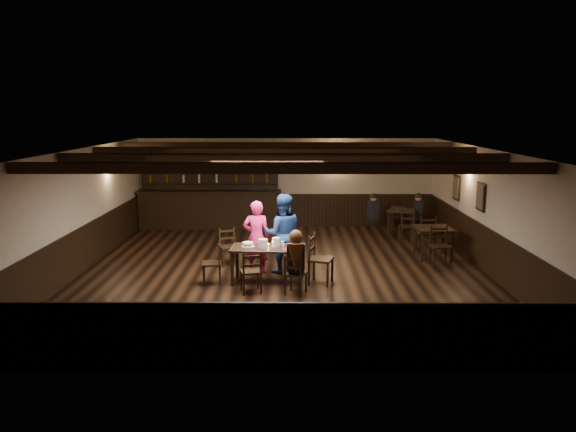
{
  "coord_description": "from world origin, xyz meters",
  "views": [
    {
      "loc": [
        0.17,
        -12.11,
        3.52
      ],
      "look_at": [
        0.09,
        0.2,
        1.2
      ],
      "focal_mm": 35.0,
      "sensor_mm": 36.0,
      "label": 1
    }
  ],
  "objects_px": {
    "man_blue": "(282,234)",
    "cake": "(248,245)",
    "bar_counter": "(209,204)",
    "dining_table": "(268,251)",
    "chair_near_left": "(251,269)",
    "chair_near_right": "(294,272)",
    "woman_pink": "(256,237)"
  },
  "relations": [
    {
      "from": "chair_near_right",
      "to": "cake",
      "type": "relative_size",
      "value": 2.84
    },
    {
      "from": "chair_near_right",
      "to": "woman_pink",
      "type": "relative_size",
      "value": 0.5
    },
    {
      "from": "bar_counter",
      "to": "chair_near_right",
      "type": "bearing_deg",
      "value": -68.23
    },
    {
      "from": "chair_near_right",
      "to": "man_blue",
      "type": "relative_size",
      "value": 0.46
    },
    {
      "from": "dining_table",
      "to": "woman_pink",
      "type": "xyz_separation_m",
      "value": [
        -0.28,
        0.73,
        0.14
      ]
    },
    {
      "from": "man_blue",
      "to": "cake",
      "type": "relative_size",
      "value": 6.24
    },
    {
      "from": "man_blue",
      "to": "woman_pink",
      "type": "bearing_deg",
      "value": -2.75
    },
    {
      "from": "chair_near_left",
      "to": "man_blue",
      "type": "height_order",
      "value": "man_blue"
    },
    {
      "from": "man_blue",
      "to": "cake",
      "type": "xyz_separation_m",
      "value": [
        -0.71,
        -0.67,
        -0.09
      ]
    },
    {
      "from": "chair_near_left",
      "to": "chair_near_right",
      "type": "distance_m",
      "value": 0.84
    },
    {
      "from": "chair_near_right",
      "to": "bar_counter",
      "type": "relative_size",
      "value": 0.18
    },
    {
      "from": "chair_near_right",
      "to": "man_blue",
      "type": "distance_m",
      "value": 1.63
    },
    {
      "from": "chair_near_left",
      "to": "woman_pink",
      "type": "distance_m",
      "value": 1.48
    },
    {
      "from": "chair_near_left",
      "to": "man_blue",
      "type": "distance_m",
      "value": 1.62
    },
    {
      "from": "chair_near_left",
      "to": "woman_pink",
      "type": "bearing_deg",
      "value": 89.51
    },
    {
      "from": "chair_near_left",
      "to": "cake",
      "type": "bearing_deg",
      "value": 99.09
    },
    {
      "from": "chair_near_left",
      "to": "bar_counter",
      "type": "bearing_deg",
      "value": 105.28
    },
    {
      "from": "chair_near_right",
      "to": "bar_counter",
      "type": "height_order",
      "value": "bar_counter"
    },
    {
      "from": "dining_table",
      "to": "bar_counter",
      "type": "xyz_separation_m",
      "value": [
        -2.01,
        5.6,
        0.06
      ]
    },
    {
      "from": "woman_pink",
      "to": "dining_table",
      "type": "bearing_deg",
      "value": 110.07
    },
    {
      "from": "chair_near_left",
      "to": "cake",
      "type": "distance_m",
      "value": 0.85
    },
    {
      "from": "dining_table",
      "to": "cake",
      "type": "relative_size",
      "value": 5.52
    },
    {
      "from": "dining_table",
      "to": "woman_pink",
      "type": "bearing_deg",
      "value": 110.72
    },
    {
      "from": "bar_counter",
      "to": "cake",
      "type": "bearing_deg",
      "value": -73.86
    },
    {
      "from": "woman_pink",
      "to": "man_blue",
      "type": "height_order",
      "value": "man_blue"
    },
    {
      "from": "dining_table",
      "to": "woman_pink",
      "type": "distance_m",
      "value": 0.79
    },
    {
      "from": "chair_near_left",
      "to": "man_blue",
      "type": "relative_size",
      "value": 0.48
    },
    {
      "from": "chair_near_left",
      "to": "bar_counter",
      "type": "xyz_separation_m",
      "value": [
        -1.73,
        6.32,
        0.23
      ]
    },
    {
      "from": "woman_pink",
      "to": "cake",
      "type": "distance_m",
      "value": 0.68
    },
    {
      "from": "chair_near_left",
      "to": "bar_counter",
      "type": "height_order",
      "value": "bar_counter"
    },
    {
      "from": "dining_table",
      "to": "chair_near_right",
      "type": "relative_size",
      "value": 1.94
    },
    {
      "from": "dining_table",
      "to": "man_blue",
      "type": "bearing_deg",
      "value": 68.46
    }
  ]
}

